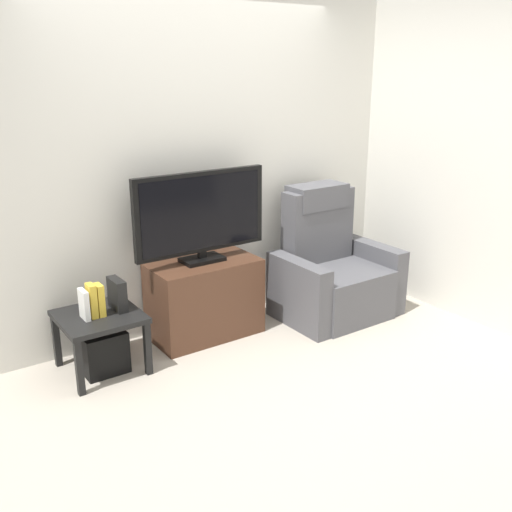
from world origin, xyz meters
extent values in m
plane|color=#B2A899|center=(0.00, 0.00, 0.00)|extent=(6.40, 6.40, 0.00)
cube|color=silver|center=(0.00, 1.13, 1.30)|extent=(6.40, 0.06, 2.60)
cube|color=silver|center=(1.88, 0.00, 1.30)|extent=(0.06, 4.48, 2.60)
cube|color=#4C2D1E|center=(-0.10, 0.84, 0.30)|extent=(0.84, 0.45, 0.61)
cube|color=black|center=(-0.10, 0.63, 0.43)|extent=(0.77, 0.02, 0.02)
cube|color=black|center=(-0.10, 0.68, 0.46)|extent=(0.34, 0.11, 0.04)
cube|color=black|center=(-0.10, 0.86, 0.62)|extent=(0.32, 0.20, 0.03)
cube|color=black|center=(-0.10, 0.86, 0.66)|extent=(0.06, 0.04, 0.05)
cube|color=black|center=(-0.10, 0.86, 0.99)|extent=(1.08, 0.05, 0.61)
cube|color=black|center=(-0.10, 0.84, 0.99)|extent=(0.99, 0.01, 0.55)
cube|color=#515156|center=(1.01, 0.55, 0.21)|extent=(0.70, 0.72, 0.42)
cube|color=#515156|center=(1.01, 0.82, 0.73)|extent=(0.64, 0.20, 0.62)
cube|color=#515156|center=(1.01, 0.84, 0.98)|extent=(0.50, 0.26, 0.20)
cube|color=#515156|center=(0.59, 0.55, 0.28)|extent=(0.14, 0.68, 0.56)
cube|color=#515156|center=(1.43, 0.55, 0.28)|extent=(0.14, 0.68, 0.56)
cube|color=black|center=(-0.98, 0.76, 0.40)|extent=(0.54, 0.54, 0.04)
cube|color=black|center=(-1.22, 0.52, 0.19)|extent=(0.04, 0.04, 0.39)
cube|color=black|center=(-0.74, 0.52, 0.19)|extent=(0.04, 0.04, 0.39)
cube|color=black|center=(-1.22, 1.00, 0.19)|extent=(0.04, 0.04, 0.39)
cube|color=black|center=(-0.74, 1.00, 0.19)|extent=(0.04, 0.04, 0.39)
cube|color=black|center=(-0.98, 0.76, 0.15)|extent=(0.30, 0.30, 0.30)
cube|color=white|center=(-1.08, 0.74, 0.52)|extent=(0.04, 0.13, 0.20)
cube|color=gold|center=(-1.03, 0.74, 0.54)|extent=(0.05, 0.10, 0.23)
cube|color=gold|center=(-0.97, 0.74, 0.53)|extent=(0.05, 0.10, 0.22)
cube|color=black|center=(-0.83, 0.77, 0.53)|extent=(0.07, 0.20, 0.22)
camera|label=1|loc=(-2.21, -2.89, 2.05)|focal=41.38mm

